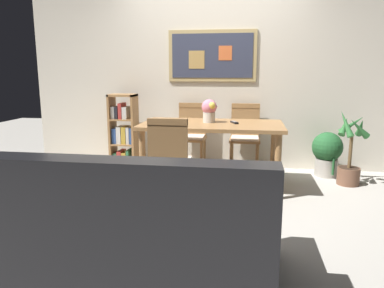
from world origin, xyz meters
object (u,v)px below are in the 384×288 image
Objects in this scene: dining_chair_far_right at (245,132)px; dining_chair_near_left at (170,155)px; leather_couch at (138,227)px; bookshelf at (124,134)px; dining_table at (212,131)px; potted_palm at (350,157)px; flower_vase at (209,110)px; potted_ivy at (327,152)px; tv_remote at (234,122)px; dining_chair_far_left at (191,131)px.

dining_chair_near_left is at bearing -114.67° from dining_chair_far_right.
bookshelf is (-1.00, 2.62, 0.17)m from leather_couch.
dining_table is at bearing -26.98° from bookshelf.
flower_vase is at bearing -171.64° from potted_palm.
dining_chair_near_left reaches higher than dining_table.
potted_ivy is (1.73, 2.61, 0.01)m from leather_couch.
leather_couch is (-0.67, -2.72, -0.23)m from dining_chair_far_right.
dining_chair_near_left is (-0.33, -0.77, -0.12)m from dining_table.
dining_chair_far_left is at bearing 130.84° from tv_remote.
potted_palm is (1.95, 1.08, -0.20)m from dining_chair_near_left.
dining_chair_near_left and dining_chair_far_left have the same top height.
dining_table is 10.10× the size of tv_remote.
dining_chair_near_left is 5.67× the size of tv_remote.
dining_chair_far_right is 1.68m from dining_chair_near_left.
dining_chair_far_right is 3.38× the size of flower_vase.
flower_vase is 1.68× the size of tv_remote.
dining_chair_far_right is at bearing 1.41° from dining_chair_far_left.
dining_chair_far_left is 3.38× the size of flower_vase.
dining_table is 2.82× the size of potted_ivy.
flower_vase is (-0.04, 0.06, 0.24)m from dining_table.
bookshelf is 2.94m from potted_palm.
dining_table is at bearing -169.34° from potted_palm.
flower_vase is at bearing -25.44° from bookshelf.
flower_vase reaches higher than dining_chair_far_left.
dining_chair_far_left reaches higher than potted_ivy.
tv_remote is (-1.17, -0.61, 0.45)m from potted_ivy.
bookshelf is at bearing 124.03° from dining_chair_near_left.
potted_palm is at bearing -61.13° from potted_ivy.
dining_chair_near_left is 0.51× the size of leather_couch.
dining_chair_near_left is 1.01× the size of potted_palm.
leather_couch is 2.97m from potted_palm.
dining_table is 1.78× the size of dining_chair_near_left.
potted_ivy is at bearing 24.47° from dining_table.
flower_vase is (-1.47, -0.59, 0.58)m from potted_ivy.
dining_chair_near_left reaches higher than potted_palm.
potted_ivy is (2.73, -0.01, -0.16)m from bookshelf.
dining_chair_near_left reaches higher than leather_couch.
dining_chair_near_left is 0.96m from flower_vase.
dining_chair_near_left is at bearing -125.85° from tv_remote.
tv_remote is (0.25, 0.04, 0.10)m from dining_table.
flower_vase reaches higher than potted_ivy.
dining_chair_near_left is at bearing -113.07° from dining_table.
dining_chair_far_left is at bearing 4.70° from bookshelf.
potted_palm reaches higher than leather_couch.
tv_remote reaches higher than potted_ivy.
dining_table is 0.28m from tv_remote.
leather_couch is 2.81m from bookshelf.
leather_couch is (0.05, -2.70, -0.23)m from dining_chair_far_left.
dining_chair_far_left is at bearing 114.96° from flower_vase.
leather_couch is 2.12m from tv_remote.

